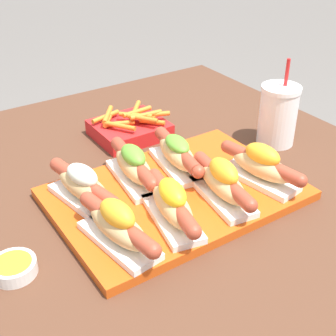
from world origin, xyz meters
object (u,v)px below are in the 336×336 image
Objects in this scene: hot_dog_5 at (134,165)px; sauce_bowl at (14,267)px; hot_dog_6 at (178,154)px; drink_cup at (278,115)px; hot_dog_4 at (83,186)px; hot_dog_3 at (261,165)px; serving_tray at (174,195)px; fries_basket at (130,128)px; hot_dog_0 at (118,226)px; hot_dog_1 at (172,204)px; hot_dog_2 at (223,182)px.

hot_dog_5 is 0.29m from sauce_bowl.
drink_cup is (0.27, -0.00, 0.02)m from hot_dog_6.
hot_dog_3 is at bearing -21.61° from hot_dog_4.
serving_tray is 2.30× the size of hot_dog_5.
hot_dog_5 reaches higher than sauce_bowl.
sauce_bowl is at bearing -172.13° from drink_cup.
sauce_bowl is at bearing -174.57° from serving_tray.
serving_tray is 0.17m from hot_dog_4.
sauce_bowl is at bearing -141.20° from fries_basket.
hot_dog_1 is at bearing 0.87° from hot_dog_0.
hot_dog_3 reaches higher than hot_dog_5.
serving_tray is 0.10m from hot_dog_1.
hot_dog_1 reaches higher than hot_dog_4.
serving_tray is at bearing -102.16° from fries_basket.
serving_tray is 0.32m from sauce_bowl.
drink_cup is (0.48, 0.13, 0.02)m from hot_dog_0.
hot_dog_2 is at bearing -31.43° from hot_dog_4.
hot_dog_1 is at bearing -93.74° from hot_dog_5.
hot_dog_1 is 0.40m from drink_cup.
hot_dog_3 is at bearing 3.67° from hot_dog_2.
hot_dog_5 is at bearing 173.56° from hot_dog_6.
serving_tray is at bearing -169.76° from drink_cup.
serving_tray is at bearing 54.00° from hot_dog_1.
hot_dog_6 is 1.00× the size of drink_cup.
hot_dog_3 is 0.34m from hot_dog_4.
hot_dog_6 is 0.21m from fries_basket.
hot_dog_5 is at bearing 52.52° from hot_dog_0.
drink_cup is at bearing 19.42° from hot_dog_1.
hot_dog_2 is at bearing -6.08° from sauce_bowl.
sauce_bowl is (-0.32, -0.03, 0.00)m from serving_tray.
hot_dog_4 reaches higher than sauce_bowl.
hot_dog_1 reaches higher than sauce_bowl.
hot_dog_4 is 1.14× the size of fries_basket.
hot_dog_0 is 1.00× the size of drink_cup.
sauce_bowl is at bearing -150.80° from hot_dog_4.
hot_dog_2 is at bearing -89.93° from fries_basket.
hot_dog_4 is (-0.21, 0.13, -0.00)m from hot_dog_2.
hot_dog_3 is 0.16m from hot_dog_6.
hot_dog_5 is (-0.04, 0.07, 0.04)m from serving_tray.
hot_dog_2 is 1.14× the size of fries_basket.
hot_dog_5 is 0.37m from drink_cup.
hot_dog_6 is at bearing -6.44° from hot_dog_5.
hot_dog_3 is 2.77× the size of sauce_bowl.
hot_dog_3 is (0.21, 0.01, 0.00)m from hot_dog_1.
hot_dog_6 is at bearing -91.68° from fries_basket.
fries_basket reaches higher than serving_tray.
hot_dog_4 is at bearing 88.63° from hot_dog_0.
hot_dog_0 is at bearing -164.39° from drink_cup.
drink_cup is at bearing 10.24° from serving_tray.
fries_basket is at bearing 44.72° from hot_dog_4.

